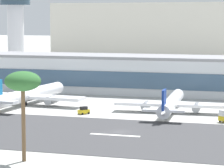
# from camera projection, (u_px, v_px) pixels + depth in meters

# --- Properties ---
(ground_plane) EXTENTS (1400.00, 1400.00, 0.00)m
(ground_plane) POSITION_uv_depth(u_px,v_px,m) (121.00, 132.00, 138.74)
(ground_plane) COLOR #A8A8A3
(runway_strip) EXTENTS (800.00, 41.45, 0.08)m
(runway_strip) POSITION_uv_depth(u_px,v_px,m) (115.00, 135.00, 134.41)
(runway_strip) COLOR #38383A
(runway_strip) RESTS_ON ground_plane
(runway_centreline_dash_4) EXTENTS (12.00, 1.20, 0.01)m
(runway_centreline_dash_4) POSITION_uv_depth(u_px,v_px,m) (115.00, 135.00, 134.43)
(runway_centreline_dash_4) COLOR white
(runway_centreline_dash_4) RESTS_ON runway_strip
(terminal_building) EXTENTS (151.13, 21.30, 13.58)m
(terminal_building) POSITION_uv_depth(u_px,v_px,m) (127.00, 74.00, 211.51)
(terminal_building) COLOR silver
(terminal_building) RESTS_ON ground_plane
(control_tower) EXTENTS (14.73, 14.73, 39.95)m
(control_tower) POSITION_uv_depth(u_px,v_px,m) (16.00, 23.00, 264.35)
(control_tower) COLOR silver
(control_tower) RESTS_ON ground_plane
(distant_hotel_block) EXTENTS (117.48, 35.19, 35.71)m
(distant_hotel_block) POSITION_uv_depth(u_px,v_px,m) (154.00, 34.00, 342.93)
(distant_hotel_block) COLOR beige
(distant_hotel_block) RESTS_ON ground_plane
(airliner_blue_tail_gate_0) EXTENTS (37.52, 45.61, 9.52)m
(airliner_blue_tail_gate_0) POSITION_uv_depth(u_px,v_px,m) (26.00, 96.00, 180.68)
(airliner_blue_tail_gate_0) COLOR silver
(airliner_blue_tail_gate_0) RESTS_ON ground_plane
(airliner_navy_tail_gate_1) EXTENTS (32.54, 41.19, 8.60)m
(airliner_navy_tail_gate_1) POSITION_uv_depth(u_px,v_px,m) (171.00, 104.00, 165.47)
(airliner_navy_tail_gate_1) COLOR white
(airliner_navy_tail_gate_1) RESTS_ON ground_plane
(service_baggage_tug_0) EXTENTS (3.15, 3.55, 2.20)m
(service_baggage_tug_0) POSITION_uv_depth(u_px,v_px,m) (84.00, 111.00, 163.99)
(service_baggage_tug_0) COLOR gold
(service_baggage_tug_0) RESTS_ON ground_plane
(palm_tree_0) EXTENTS (6.84, 6.84, 17.18)m
(palm_tree_0) POSITION_uv_depth(u_px,v_px,m) (23.00, 83.00, 108.59)
(palm_tree_0) COLOR brown
(palm_tree_0) RESTS_ON ground_plane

